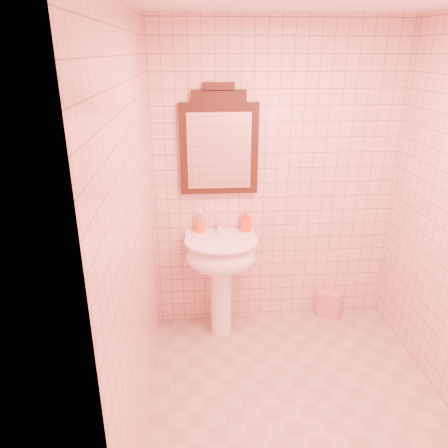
{
  "coord_description": "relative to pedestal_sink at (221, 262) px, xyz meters",
  "views": [
    {
      "loc": [
        -0.67,
        -2.27,
        2.25
      ],
      "look_at": [
        -0.46,
        0.55,
        1.12
      ],
      "focal_mm": 35.0,
      "sensor_mm": 36.0,
      "label": 1
    }
  ],
  "objects": [
    {
      "name": "faucet",
      "position": [
        0.0,
        0.14,
        0.26
      ],
      "size": [
        0.04,
        0.16,
        0.11
      ],
      "color": "white",
      "rests_on": "pedestal_sink"
    },
    {
      "name": "pedestal_sink",
      "position": [
        0.0,
        0.0,
        0.0
      ],
      "size": [
        0.58,
        0.58,
        0.86
      ],
      "color": "white",
      "rests_on": "floor"
    },
    {
      "name": "mirror",
      "position": [
        0.0,
        0.2,
        0.91
      ],
      "size": [
        0.61,
        0.06,
        0.85
      ],
      "color": "black",
      "rests_on": "back_wall"
    },
    {
      "name": "towel",
      "position": [
        0.98,
        0.17,
        -0.54
      ],
      "size": [
        0.23,
        0.2,
        0.24
      ],
      "primitive_type": "cube",
      "rotation": [
        0.0,
        0.0,
        -0.37
      ],
      "color": "#D57D8A",
      "rests_on": "floor"
    },
    {
      "name": "soap_dispenser",
      "position": [
        0.21,
        0.17,
        0.29
      ],
      "size": [
        0.09,
        0.09,
        0.18
      ],
      "primitive_type": "imported",
      "rotation": [
        0.0,
        0.0,
        0.09
      ],
      "color": "red",
      "rests_on": "pedestal_sink"
    },
    {
      "name": "toothbrush_cup",
      "position": [
        -0.16,
        0.16,
        0.25
      ],
      "size": [
        0.07,
        0.07,
        0.17
      ],
      "rotation": [
        0.0,
        0.0,
        -0.4
      ],
      "color": "#EB4A13",
      "rests_on": "pedestal_sink"
    },
    {
      "name": "back_wall",
      "position": [
        0.46,
        0.23,
        0.59
      ],
      "size": [
        2.0,
        0.02,
        2.5
      ],
      "primitive_type": "cube",
      "color": "beige",
      "rests_on": "floor"
    },
    {
      "name": "floor",
      "position": [
        0.46,
        -0.87,
        -0.66
      ],
      "size": [
        2.2,
        2.2,
        0.0
      ],
      "primitive_type": "plane",
      "color": "tan",
      "rests_on": "ground"
    }
  ]
}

